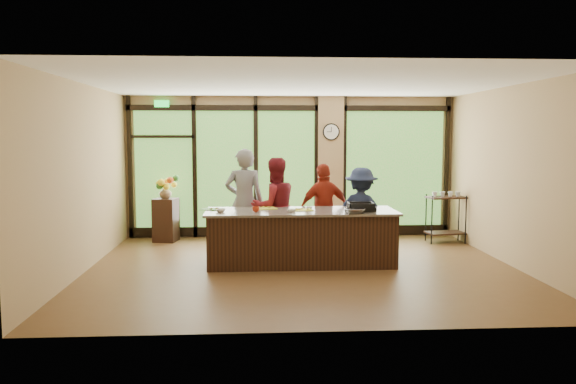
{
  "coord_description": "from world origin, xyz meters",
  "views": [
    {
      "loc": [
        -0.77,
        -9.02,
        2.18
      ],
      "look_at": [
        -0.21,
        0.4,
        1.22
      ],
      "focal_mm": 35.0,
      "sensor_mm": 36.0,
      "label": 1
    }
  ],
  "objects": [
    {
      "name": "bar_cart",
      "position": [
        3.1,
        2.07,
        0.62
      ],
      "size": [
        0.82,
        0.55,
        1.04
      ],
      "rotation": [
        0.0,
        0.0,
        0.17
      ],
      "color": "black",
      "rests_on": "floor"
    },
    {
      "name": "right_wall",
      "position": [
        3.5,
        0.0,
        1.5
      ],
      "size": [
        0.0,
        6.0,
        6.0
      ],
      "primitive_type": "plane",
      "rotation": [
        1.57,
        0.0,
        -1.57
      ],
      "color": "tan",
      "rests_on": "floor"
    },
    {
      "name": "floor",
      "position": [
        0.0,
        0.0,
        0.0
      ],
      "size": [
        7.0,
        7.0,
        0.0
      ],
      "primitive_type": "plane",
      "color": "brown",
      "rests_on": "ground"
    },
    {
      "name": "cutting_board_right",
      "position": [
        0.01,
        0.32,
        0.93
      ],
      "size": [
        0.39,
        0.32,
        0.01
      ],
      "primitive_type": "cube",
      "rotation": [
        0.0,
        0.0,
        0.16
      ],
      "color": "yellow",
      "rests_on": "countertop"
    },
    {
      "name": "cook_left",
      "position": [
        -0.97,
        1.16,
        0.97
      ],
      "size": [
        0.72,
        0.48,
        1.94
      ],
      "primitive_type": "imported",
      "rotation": [
        0.0,
        0.0,
        3.16
      ],
      "color": "slate",
      "rests_on": "floor"
    },
    {
      "name": "cutting_board_left",
      "position": [
        -1.5,
        0.5,
        0.93
      ],
      "size": [
        0.42,
        0.37,
        0.01
      ],
      "primitive_type": "cube",
      "rotation": [
        0.0,
        0.0,
        -0.34
      ],
      "color": "#478A32",
      "rests_on": "countertop"
    },
    {
      "name": "cook_midright",
      "position": [
        0.49,
        1.07,
        0.83
      ],
      "size": [
        1.04,
        0.63,
        1.67
      ],
      "primitive_type": "imported",
      "rotation": [
        0.0,
        0.0,
        3.38
      ],
      "color": "maroon",
      "rests_on": "floor"
    },
    {
      "name": "mixing_bowl",
      "position": [
        0.83,
        -0.11,
        0.96
      ],
      "size": [
        0.35,
        0.35,
        0.08
      ],
      "primitive_type": "imported",
      "rotation": [
        0.0,
        0.0,
        -0.02
      ],
      "color": "silver",
      "rests_on": "countertop"
    },
    {
      "name": "prep_bowl_near",
      "position": [
        -1.34,
        0.18,
        0.94
      ],
      "size": [
        0.18,
        0.18,
        0.05
      ],
      "primitive_type": "imported",
      "rotation": [
        0.0,
        0.0,
        0.17
      ],
      "color": "white",
      "rests_on": "countertop"
    },
    {
      "name": "flower_stand",
      "position": [
        -2.61,
        2.52,
        0.44
      ],
      "size": [
        0.52,
        0.52,
        0.89
      ],
      "primitive_type": "cube",
      "rotation": [
        0.0,
        0.0,
        -0.2
      ],
      "color": "black",
      "rests_on": "floor"
    },
    {
      "name": "cutting_board_center",
      "position": [
        -0.61,
        0.55,
        0.93
      ],
      "size": [
        0.45,
        0.38,
        0.01
      ],
      "primitive_type": "cube",
      "rotation": [
        0.0,
        0.0,
        0.23
      ],
      "color": "yellow",
      "rests_on": "countertop"
    },
    {
      "name": "left_wall",
      "position": [
        -3.5,
        0.0,
        1.5
      ],
      "size": [
        0.0,
        6.0,
        6.0
      ],
      "primitive_type": "plane",
      "rotation": [
        1.57,
        0.0,
        1.57
      ],
      "color": "tan",
      "rests_on": "floor"
    },
    {
      "name": "red_ramekin",
      "position": [
        -0.76,
        0.14,
        0.97
      ],
      "size": [
        0.13,
        0.13,
        0.1
      ],
      "primitive_type": "imported",
      "rotation": [
        0.0,
        0.0,
        -0.03
      ],
      "color": "#AA2811",
      "rests_on": "countertop"
    },
    {
      "name": "prep_bowl_mid",
      "position": [
        -0.17,
        0.12,
        0.94
      ],
      "size": [
        0.18,
        0.18,
        0.04
      ],
      "primitive_type": "imported",
      "rotation": [
        0.0,
        0.0,
        0.28
      ],
      "color": "white",
      "rests_on": "countertop"
    },
    {
      "name": "prep_bowl_far",
      "position": [
        0.16,
        0.56,
        0.93
      ],
      "size": [
        0.15,
        0.15,
        0.03
      ],
      "primitive_type": "imported",
      "rotation": [
        0.0,
        0.0,
        -0.4
      ],
      "color": "white",
      "rests_on": "countertop"
    },
    {
      "name": "ceiling",
      "position": [
        0.0,
        0.0,
        3.0
      ],
      "size": [
        7.0,
        7.0,
        0.0
      ],
      "primitive_type": "plane",
      "rotation": [
        3.14,
        0.0,
        0.0
      ],
      "color": "white",
      "rests_on": "back_wall"
    },
    {
      "name": "back_wall",
      "position": [
        0.0,
        3.0,
        1.5
      ],
      "size": [
        7.0,
        0.0,
        7.0
      ],
      "primitive_type": "plane",
      "rotation": [
        1.57,
        0.0,
        0.0
      ],
      "color": "tan",
      "rests_on": "floor"
    },
    {
      "name": "roasting_pan",
      "position": [
        0.98,
        0.12,
        0.96
      ],
      "size": [
        0.5,
        0.44,
        0.08
      ],
      "primitive_type": "cube",
      "rotation": [
        0.0,
        0.0,
        0.31
      ],
      "color": "black",
      "rests_on": "countertop"
    },
    {
      "name": "countertop",
      "position": [
        0.0,
        0.3,
        0.9
      ],
      "size": [
        3.2,
        1.1,
        0.04
      ],
      "primitive_type": "cube",
      "color": "slate",
      "rests_on": "island_base"
    },
    {
      "name": "window_wall",
      "position": [
        0.16,
        2.95,
        1.39
      ],
      "size": [
        6.9,
        0.12,
        3.0
      ],
      "color": "tan",
      "rests_on": "floor"
    },
    {
      "name": "wall_clock",
      "position": [
        0.85,
        2.87,
        2.25
      ],
      "size": [
        0.36,
        0.04,
        0.36
      ],
      "color": "black",
      "rests_on": "window_wall"
    },
    {
      "name": "flower_vase",
      "position": [
        -2.61,
        2.52,
        1.02
      ],
      "size": [
        0.32,
        0.32,
        0.26
      ],
      "primitive_type": "imported",
      "rotation": [
        0.0,
        0.0,
        0.3
      ],
      "color": "olive",
      "rests_on": "flower_stand"
    },
    {
      "name": "cook_right",
      "position": [
        1.15,
        0.98,
        0.8
      ],
      "size": [
        1.18,
        0.96,
        1.6
      ],
      "primitive_type": "imported",
      "rotation": [
        0.0,
        0.0,
        2.73
      ],
      "color": "#1B233D",
      "rests_on": "floor"
    },
    {
      "name": "island_base",
      "position": [
        0.0,
        0.3,
        0.44
      ],
      "size": [
        3.1,
        1.0,
        0.88
      ],
      "primitive_type": "cube",
      "color": "black",
      "rests_on": "floor"
    },
    {
      "name": "cook_midleft",
      "position": [
        -0.42,
        0.99,
        0.89
      ],
      "size": [
        1.04,
        0.92,
        1.78
      ],
      "primitive_type": "imported",
      "rotation": [
        0.0,
        0.0,
        3.48
      ],
      "color": "maroon",
      "rests_on": "floor"
    }
  ]
}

